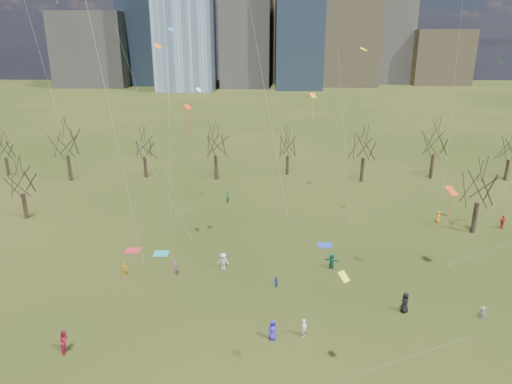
{
  "coord_description": "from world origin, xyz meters",
  "views": [
    {
      "loc": [
        0.57,
        -32.91,
        21.79
      ],
      "look_at": [
        0.0,
        12.0,
        7.0
      ],
      "focal_mm": 32.0,
      "sensor_mm": 36.0,
      "label": 1
    }
  ],
  "objects_px": {
    "person_1": "(304,328)",
    "person_4": "(124,269)",
    "blanket_teal": "(161,253)",
    "blanket_navy": "(325,245)",
    "blanket_crimson": "(133,251)",
    "person_2": "(65,341)",
    "person_0": "(273,330)"
  },
  "relations": [
    {
      "from": "blanket_navy",
      "to": "person_4",
      "type": "xyz_separation_m",
      "value": [
        -20.57,
        -7.38,
        0.71
      ]
    },
    {
      "from": "blanket_navy",
      "to": "person_0",
      "type": "relative_size",
      "value": 0.95
    },
    {
      "from": "blanket_teal",
      "to": "blanket_crimson",
      "type": "bearing_deg",
      "value": 168.04
    },
    {
      "from": "blanket_teal",
      "to": "blanket_navy",
      "type": "distance_m",
      "value": 18.19
    },
    {
      "from": "blanket_teal",
      "to": "person_2",
      "type": "xyz_separation_m",
      "value": [
        -3.51,
        -16.56,
        0.91
      ]
    },
    {
      "from": "blanket_teal",
      "to": "person_4",
      "type": "distance_m",
      "value": 5.66
    },
    {
      "from": "person_0",
      "to": "person_4",
      "type": "bearing_deg",
      "value": 129.37
    },
    {
      "from": "blanket_teal",
      "to": "person_2",
      "type": "relative_size",
      "value": 0.86
    },
    {
      "from": "person_1",
      "to": "person_2",
      "type": "bearing_deg",
      "value": 125.65
    },
    {
      "from": "blanket_teal",
      "to": "person_0",
      "type": "xyz_separation_m",
      "value": [
        11.76,
        -14.86,
        0.83
      ]
    },
    {
      "from": "person_2",
      "to": "blanket_teal",
      "type": "bearing_deg",
      "value": -19.21
    },
    {
      "from": "blanket_crimson",
      "to": "person_0",
      "type": "height_order",
      "value": "person_0"
    },
    {
      "from": "person_1",
      "to": "person_2",
      "type": "relative_size",
      "value": 0.82
    },
    {
      "from": "blanket_crimson",
      "to": "person_1",
      "type": "relative_size",
      "value": 1.05
    },
    {
      "from": "blanket_teal",
      "to": "blanket_navy",
      "type": "bearing_deg",
      "value": 7.48
    },
    {
      "from": "blanket_teal",
      "to": "person_4",
      "type": "bearing_deg",
      "value": -116.78
    },
    {
      "from": "person_2",
      "to": "person_4",
      "type": "height_order",
      "value": "person_2"
    },
    {
      "from": "blanket_navy",
      "to": "person_2",
      "type": "relative_size",
      "value": 0.86
    },
    {
      "from": "person_2",
      "to": "person_4",
      "type": "xyz_separation_m",
      "value": [
        0.98,
        11.54,
        -0.2
      ]
    },
    {
      "from": "person_0",
      "to": "person_2",
      "type": "bearing_deg",
      "value": 170.27
    },
    {
      "from": "blanket_navy",
      "to": "person_0",
      "type": "height_order",
      "value": "person_0"
    },
    {
      "from": "person_2",
      "to": "person_4",
      "type": "relative_size",
      "value": 1.27
    },
    {
      "from": "blanket_teal",
      "to": "blanket_crimson",
      "type": "distance_m",
      "value": 3.35
    },
    {
      "from": "blanket_teal",
      "to": "person_0",
      "type": "height_order",
      "value": "person_0"
    },
    {
      "from": "person_0",
      "to": "person_1",
      "type": "height_order",
      "value": "person_0"
    },
    {
      "from": "blanket_crimson",
      "to": "person_1",
      "type": "height_order",
      "value": "person_1"
    },
    {
      "from": "blanket_teal",
      "to": "blanket_navy",
      "type": "xyz_separation_m",
      "value": [
        18.04,
        2.37,
        0.0
      ]
    },
    {
      "from": "blanket_navy",
      "to": "person_1",
      "type": "xyz_separation_m",
      "value": [
        -3.83,
        -16.83,
        0.75
      ]
    },
    {
      "from": "blanket_teal",
      "to": "person_0",
      "type": "distance_m",
      "value": 18.97
    },
    {
      "from": "blanket_teal",
      "to": "blanket_navy",
      "type": "relative_size",
      "value": 1.0
    },
    {
      "from": "blanket_navy",
      "to": "person_0",
      "type": "xyz_separation_m",
      "value": [
        -6.27,
        -17.23,
        0.83
      ]
    },
    {
      "from": "person_1",
      "to": "person_4",
      "type": "height_order",
      "value": "person_1"
    }
  ]
}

